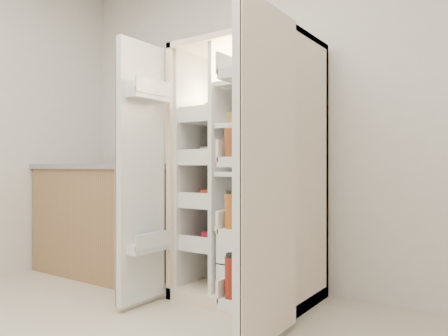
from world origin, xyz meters
The scene contains 5 objects.
wall_back centered at (0.00, 2.00, 1.35)m, with size 4.00×0.02×2.70m, color silver.
refrigerator centered at (0.05, 1.65, 0.74)m, with size 0.92×0.70×1.80m.
freezer_door centered at (-0.46, 1.05, 0.89)m, with size 0.15×0.40×1.72m.
fridge_door centered at (0.52, 0.96, 0.87)m, with size 0.17×0.58×1.72m.
kitchen_counter centered at (-1.34, 1.52, 0.48)m, with size 1.32×0.70×0.96m.
Camera 1 is at (1.59, -0.97, 0.92)m, focal length 34.00 mm.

